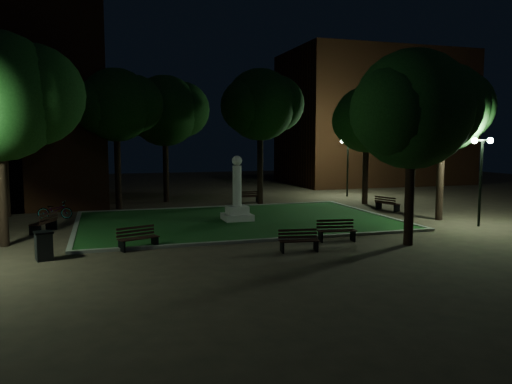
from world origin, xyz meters
TOP-DOWN VIEW (x-y plane):
  - ground at (0.00, 0.00)m, footprint 80.00×80.00m
  - lawn at (0.00, 2.00)m, footprint 15.00×10.00m
  - lawn_kerb at (0.00, 2.00)m, footprint 15.40×10.40m
  - monument at (0.00, 2.00)m, footprint 1.40×1.40m
  - building_far at (18.00, 20.00)m, footprint 16.00×10.00m
  - tree_west at (-9.91, -0.95)m, footprint 5.95×4.86m
  - tree_north_wl at (-5.38, 8.44)m, footprint 5.18×4.23m
  - tree_north_er at (3.14, 7.73)m, footprint 5.39×4.40m
  - tree_ne at (9.63, 6.22)m, footprint 5.05×4.13m
  - tree_east at (10.03, -0.55)m, footprint 5.47×4.46m
  - tree_se at (4.99, -5.33)m, footprint 5.54×4.52m
  - tree_nw at (-11.10, 7.11)m, footprint 6.71×5.48m
  - tree_far_north at (-2.28, 10.93)m, footprint 5.56×4.54m
  - lamppost_se at (10.49, -2.72)m, footprint 1.18×0.28m
  - lamppost_nw at (-10.31, 10.49)m, footprint 1.18×0.28m
  - lamppost_ne at (10.40, 10.26)m, footprint 1.18×0.28m
  - bench_near_left at (0.41, -5.11)m, footprint 1.51×0.70m
  - bench_near_right at (2.57, -3.80)m, footprint 1.60×0.75m
  - bench_west_near at (-5.17, -2.97)m, footprint 1.60×1.03m
  - bench_left_side at (-8.85, 1.68)m, footprint 1.10×1.64m
  - bench_right_side at (9.25, 3.18)m, footprint 0.98×1.56m
  - bench_far_side at (2.63, 9.01)m, footprint 1.40×0.57m
  - trash_bin at (-8.33, -3.80)m, footprint 0.71×0.71m
  - bicycle at (-8.73, 5.54)m, footprint 1.80×0.87m

SIDE VIEW (x-z plane):
  - ground at x=0.00m, z-range 0.00..0.00m
  - lawn at x=0.00m, z-range 0.00..0.08m
  - lawn_kerb at x=0.00m, z-range 0.00..0.12m
  - bench_far_side at x=2.63m, z-range -0.02..0.73m
  - bench_near_left at x=0.41m, z-range -0.02..0.77m
  - bench_right_side at x=9.25m, z-range -0.02..0.78m
  - bench_west_near at x=-5.17m, z-range -0.02..0.80m
  - bench_near_right at x=2.57m, z-range -0.02..0.82m
  - bench_left_side at x=-8.85m, z-range -0.02..0.83m
  - bicycle at x=-8.73m, z-range 0.00..0.91m
  - trash_bin at x=-8.33m, z-range 0.01..0.99m
  - monument at x=0.00m, z-range -0.64..2.56m
  - lamppost_nw at x=-10.31m, z-range 0.84..4.84m
  - lamppost_ne at x=10.40m, z-range 0.85..4.94m
  - lamppost_se at x=10.49m, z-range 0.86..5.01m
  - tree_se at x=4.99m, z-range 1.46..8.92m
  - tree_ne at x=9.63m, z-range 1.61..8.99m
  - tree_east at x=10.03m, z-range 1.70..9.57m
  - tree_west at x=-9.91m, z-range 1.61..9.70m
  - tree_far_north at x=-2.28m, z-range 1.81..9.98m
  - building_far at x=18.00m, z-range 0.00..12.00m
  - tree_north_wl at x=-5.38m, z-range 1.95..10.11m
  - tree_north_er at x=3.14m, z-range 1.98..10.37m
  - tree_nw at x=-11.10m, z-range 1.95..11.35m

